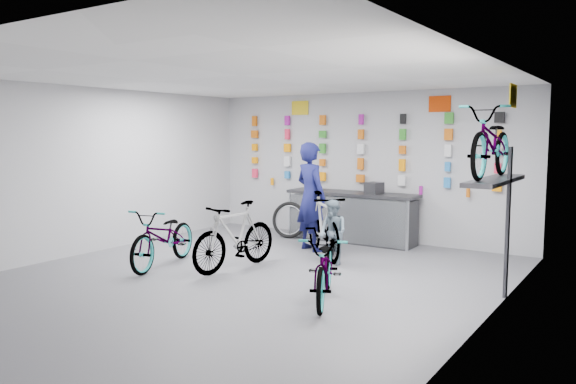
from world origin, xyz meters
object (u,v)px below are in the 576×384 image
Objects in this scene: bike_right at (326,267)px; bike_service at (323,225)px; bike_center at (235,236)px; counter at (351,217)px; bike_left at (164,237)px; customer at (333,232)px; clerk at (311,197)px.

bike_service is at bearing 95.62° from bike_right.
bike_center reaches higher than bike_right.
counter reaches higher than bike_right.
customer is (2.24, 1.62, 0.05)m from bike_left.
bike_left is at bearing -121.85° from customer.
bike_center is at bearing -99.13° from counter.
customer is (0.91, -0.80, -0.46)m from clerk.
bike_left is at bearing -177.37° from bike_service.
bike_left is at bearing 83.21° from clerk.
clerk reaches higher than bike_service.
counter is 1.45× the size of bike_left.
bike_right is (1.57, -3.81, -0.04)m from counter.
bike_service reaches higher than bike_right.
bike_service is (0.23, -1.54, 0.08)m from counter.
counter is at bearing 87.47° from bike_right.
bike_right is (3.15, -0.22, -0.04)m from bike_left.
customer is (0.43, -0.42, -0.03)m from bike_service.
clerk reaches higher than bike_center.
bike_service reaches higher than bike_left.
counter is at bearing 51.32° from bike_left.
bike_center reaches higher than bike_left.
bike_right is at bearing -105.16° from bike_service.
bike_left is 1.19m from bike_center.
bike_center is at bearing -113.34° from customer.
bike_service is 0.95× the size of clerk.
counter is 1.56m from bike_service.
customer reaches higher than bike_right.
bike_service is (0.73, 1.55, 0.03)m from bike_center.
clerk is (1.33, 2.42, 0.52)m from bike_left.
clerk is at bearing 96.06° from bike_service.
bike_left reaches higher than bike_right.
bike_left is at bearing 151.06° from bike_right.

